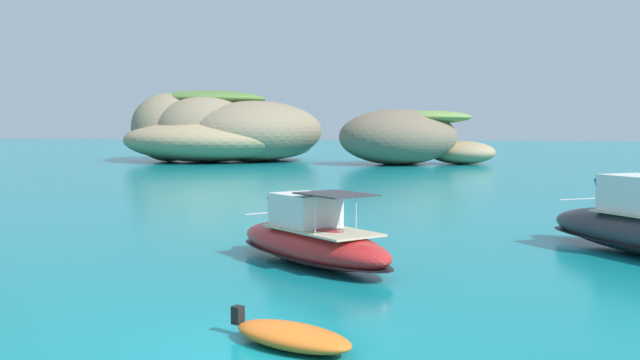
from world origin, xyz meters
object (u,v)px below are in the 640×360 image
at_px(islet_large, 222,132).
at_px(dinghy_tender, 292,336).
at_px(islet_small, 405,138).
at_px(motorboat_red, 311,240).

distance_m(islet_large, dinghy_tender, 72.28).
relative_size(islet_small, motorboat_red, 2.90).
bearing_deg(islet_large, motorboat_red, -69.99).
bearing_deg(islet_large, dinghy_tender, -71.33).
xyz_separation_m(islet_large, motorboat_red, (21.96, -60.28, -2.75)).
bearing_deg(dinghy_tender, islet_small, 91.36).
bearing_deg(dinghy_tender, islet_large, 108.67).
height_order(islet_large, islet_small, islet_large).
bearing_deg(islet_small, dinghy_tender, -88.64).
height_order(islet_small, motorboat_red, islet_small).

